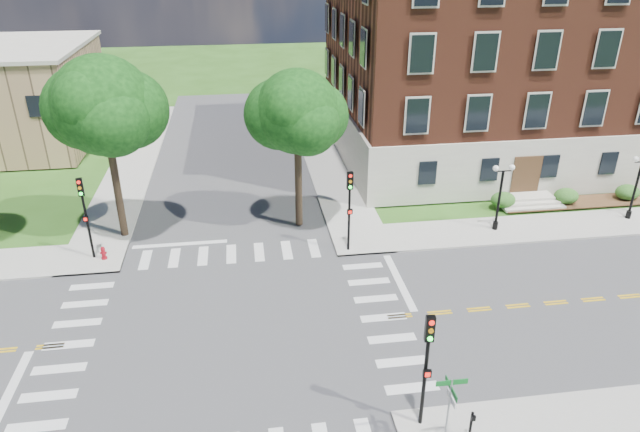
{
  "coord_description": "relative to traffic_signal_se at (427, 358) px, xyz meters",
  "views": [
    {
      "loc": [
        1.04,
        -21.7,
        16.32
      ],
      "look_at": [
        4.84,
        4.94,
        3.2
      ],
      "focal_mm": 32.0,
      "sensor_mm": 36.0,
      "label": 1
    }
  ],
  "objects": [
    {
      "name": "tree_c",
      "position": [
        -13.34,
        17.06,
        4.89
      ],
      "size": [
        5.56,
        5.56,
        10.76
      ],
      "color": "black",
      "rests_on": "ground"
    },
    {
      "name": "stop_bar_east",
      "position": [
        1.86,
        9.71,
        -3.19
      ],
      "size": [
        0.4,
        5.5,
        0.0
      ],
      "primitive_type": "cube",
      "color": "silver",
      "rests_on": "ground"
    },
    {
      "name": "twin_lamp_west",
      "position": [
        9.26,
        14.57,
        -0.66
      ],
      "size": [
        1.36,
        0.36,
        4.23
      ],
      "color": "black",
      "rests_on": "ground"
    },
    {
      "name": "traffic_signal_se",
      "position": [
        0.0,
        0.0,
        0.0
      ],
      "size": [
        0.34,
        0.38,
        4.8
      ],
      "color": "black",
      "rests_on": "ground"
    },
    {
      "name": "traffic_signal_nw",
      "position": [
        -14.61,
        14.45,
        0.0
      ],
      "size": [
        0.36,
        0.41,
        4.8
      ],
      "color": "black",
      "rests_on": "ground"
    },
    {
      "name": "road_ns",
      "position": [
        -6.94,
        6.71,
        -3.18
      ],
      "size": [
        12.0,
        90.0,
        0.01
      ],
      "primitive_type": "cube",
      "color": "#3D3D3F",
      "rests_on": "ground"
    },
    {
      "name": "street_sign_pole",
      "position": [
        0.47,
        -1.24,
        -0.88
      ],
      "size": [
        1.1,
        1.1,
        3.1
      ],
      "color": "gray",
      "rests_on": "ground"
    },
    {
      "name": "ground",
      "position": [
        -6.94,
        6.71,
        -3.19
      ],
      "size": [
        160.0,
        160.0,
        0.0
      ],
      "primitive_type": "plane",
      "color": "#2A5016",
      "rests_on": "ground"
    },
    {
      "name": "fire_hydrant",
      "position": [
        -14.01,
        14.19,
        -2.72
      ],
      "size": [
        0.35,
        0.35,
        0.75
      ],
      "color": "maroon",
      "rests_on": "ground"
    },
    {
      "name": "sidewalk_ne",
      "position": [
        8.43,
        22.09,
        -3.13
      ],
      "size": [
        34.0,
        34.0,
        0.12
      ],
      "color": "#9E9B93",
      "rests_on": "ground"
    },
    {
      "name": "crosswalk_east",
      "position": [
        0.26,
        6.71,
        -3.19
      ],
      "size": [
        2.2,
        10.2,
        0.02
      ],
      "primitive_type": null,
      "color": "silver",
      "rests_on": "ground"
    },
    {
      "name": "traffic_signal_ne",
      "position": [
        -0.22,
        13.3,
        0.0
      ],
      "size": [
        0.35,
        0.4,
        4.8
      ],
      "color": "black",
      "rests_on": "ground"
    },
    {
      "name": "push_button_post",
      "position": [
        1.53,
        -0.94,
        -2.39
      ],
      "size": [
        0.14,
        0.21,
        1.2
      ],
      "color": "black",
      "rests_on": "ground"
    },
    {
      "name": "shrub_row",
      "position": [
        20.06,
        17.51,
        -3.19
      ],
      "size": [
        18.0,
        2.0,
        1.3
      ],
      "primitive_type": null,
      "color": "#25551C",
      "rests_on": "ground"
    },
    {
      "name": "twin_lamp_east",
      "position": [
        18.4,
        14.84,
        -0.66
      ],
      "size": [
        1.36,
        0.36,
        4.23
      ],
      "color": "black",
      "rests_on": "ground"
    },
    {
      "name": "road_ew",
      "position": [
        -6.94,
        6.71,
        -3.18
      ],
      "size": [
        90.0,
        12.0,
        0.01
      ],
      "primitive_type": "cube",
      "color": "#3D3D3F",
      "rests_on": "ground"
    },
    {
      "name": "main_building",
      "position": [
        17.05,
        28.71,
        5.15
      ],
      "size": [
        30.6,
        22.4,
        16.5
      ],
      "color": "#BAB2A4",
      "rests_on": "ground"
    },
    {
      "name": "tree_d",
      "position": [
        -2.68,
        16.96,
        4.15
      ],
      "size": [
        4.92,
        4.92,
        9.72
      ],
      "color": "black",
      "rests_on": "ground"
    }
  ]
}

